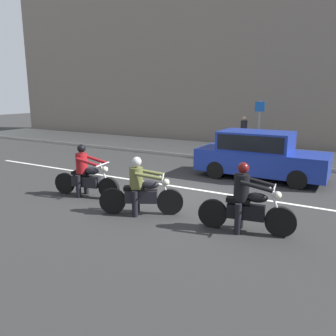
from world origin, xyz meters
TOP-DOWN VIEW (x-y plane):
  - ground_plane at (0.00, 0.00)m, footprint 80.00×80.00m
  - sidewalk_slab at (0.00, 8.00)m, footprint 40.00×4.40m
  - building_facade at (0.00, 11.40)m, footprint 40.00×1.40m
  - lane_marking_stripe at (-0.55, 0.90)m, footprint 18.00×0.14m
  - motorcycle_with_rider_black_leather at (2.61, -1.64)m, footprint 2.17×0.75m
  - motorcycle_with_rider_crimson at (-2.40, -1.40)m, footprint 2.21×0.75m
  - motorcycle_with_rider_olive at (-0.07, -1.86)m, footprint 1.98×1.13m
  - parked_sedan_cobalt_blue at (1.52, 3.40)m, footprint 4.57×1.82m
  - street_sign_post at (0.55, 6.80)m, footprint 0.44×0.08m
  - pedestrian_bystander at (-0.69, 8.50)m, footprint 0.34×0.34m

SIDE VIEW (x-z plane):
  - ground_plane at x=0.00m, z-range 0.00..0.00m
  - lane_marking_stripe at x=-0.55m, z-range 0.00..0.01m
  - sidewalk_slab at x=0.00m, z-range 0.00..0.14m
  - motorcycle_with_rider_olive at x=-0.07m, z-range -0.13..1.38m
  - motorcycle_with_rider_crimson at x=-2.40m, z-range -0.15..1.44m
  - motorcycle_with_rider_black_leather at x=2.61m, z-range -0.15..1.45m
  - parked_sedan_cobalt_blue at x=1.52m, z-range 0.02..1.74m
  - pedestrian_bystander at x=-0.69m, z-range 0.29..2.03m
  - street_sign_post at x=0.55m, z-range 0.41..2.98m
  - building_facade at x=0.00m, z-range 0.00..11.44m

